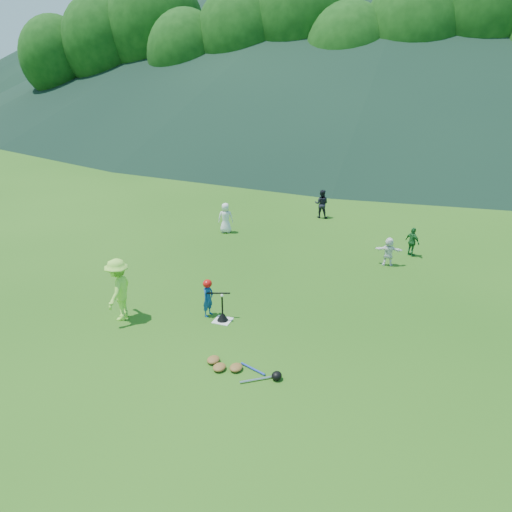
# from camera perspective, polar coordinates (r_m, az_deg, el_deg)

# --- Properties ---
(ground) EXTENTS (120.00, 120.00, 0.00)m
(ground) POSITION_cam_1_polar(r_m,az_deg,el_deg) (13.21, -3.83, -7.41)
(ground) COLOR #204F12
(ground) RESTS_ON ground
(home_plate) EXTENTS (0.45, 0.45, 0.02)m
(home_plate) POSITION_cam_1_polar(r_m,az_deg,el_deg) (13.20, -3.83, -7.37)
(home_plate) COLOR silver
(home_plate) RESTS_ON ground
(baseball) EXTENTS (0.08, 0.08, 0.08)m
(baseball) POSITION_cam_1_polar(r_m,az_deg,el_deg) (12.86, -3.91, -4.53)
(baseball) COLOR white
(baseball) RESTS_ON batting_tee
(batter_child) EXTENTS (0.30, 0.40, 1.01)m
(batter_child) POSITION_cam_1_polar(r_m,az_deg,el_deg) (13.28, -5.51, -4.83)
(batter_child) COLOR navy
(batter_child) RESTS_ON ground
(adult_coach) EXTENTS (0.85, 1.19, 1.68)m
(adult_coach) POSITION_cam_1_polar(r_m,az_deg,el_deg) (13.40, -15.43, -3.72)
(adult_coach) COLOR #A1F347
(adult_coach) RESTS_ON ground
(fielder_a) EXTENTS (0.68, 0.56, 1.19)m
(fielder_a) POSITION_cam_1_polar(r_m,az_deg,el_deg) (19.57, -3.49, 4.36)
(fielder_a) COLOR silver
(fielder_a) RESTS_ON ground
(fielder_b) EXTENTS (0.64, 0.52, 1.22)m
(fielder_b) POSITION_cam_1_polar(r_m,az_deg,el_deg) (21.61, 7.49, 5.94)
(fielder_b) COLOR black
(fielder_b) RESTS_ON ground
(fielder_c) EXTENTS (0.62, 0.57, 1.02)m
(fielder_c) POSITION_cam_1_polar(r_m,az_deg,el_deg) (18.02, 17.44, 1.55)
(fielder_c) COLOR #1E662A
(fielder_c) RESTS_ON ground
(fielder_d) EXTENTS (0.93, 0.39, 0.97)m
(fielder_d) POSITION_cam_1_polar(r_m,az_deg,el_deg) (16.98, 14.91, 0.50)
(fielder_d) COLOR white
(fielder_d) RESTS_ON ground
(batting_tee) EXTENTS (0.30, 0.30, 0.68)m
(batting_tee) POSITION_cam_1_polar(r_m,az_deg,el_deg) (13.14, -3.84, -6.91)
(batting_tee) COLOR black
(batting_tee) RESTS_ON home_plate
(batter_gear) EXTENTS (0.72, 0.26, 0.37)m
(batter_gear) POSITION_cam_1_polar(r_m,az_deg,el_deg) (13.09, -5.48, -3.25)
(batter_gear) COLOR red
(batter_gear) RESTS_ON ground
(equipment_pile) EXTENTS (1.80, 0.73, 0.19)m
(equipment_pile) POSITION_cam_1_polar(r_m,az_deg,el_deg) (11.26, -2.31, -12.64)
(equipment_pile) COLOR olive
(equipment_pile) RESTS_ON ground
(outfield_fence) EXTENTS (70.07, 0.08, 1.33)m
(outfield_fence) POSITION_cam_1_polar(r_m,az_deg,el_deg) (39.20, 13.48, 12.74)
(outfield_fence) COLOR gray
(outfield_fence) RESTS_ON ground
(tree_line) EXTENTS (70.04, 11.40, 14.82)m
(tree_line) POSITION_cam_1_polar(r_m,az_deg,el_deg) (44.59, 15.78, 23.27)
(tree_line) COLOR #382314
(tree_line) RESTS_ON ground
(distant_hills) EXTENTS (155.00, 140.00, 32.00)m
(distant_hills) POSITION_cam_1_polar(r_m,az_deg,el_deg) (93.53, 14.22, 26.37)
(distant_hills) COLOR black
(distant_hills) RESTS_ON ground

